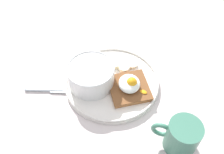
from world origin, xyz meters
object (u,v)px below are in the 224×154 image
Objects in this scene: toast_slice at (129,88)px; banana_slice_front at (124,68)px; knife at (50,90)px; oatmeal_bowl at (91,75)px; poached_egg at (130,83)px; banana_slice_left at (132,64)px; banana_slice_back at (117,64)px; coffee_mug at (181,136)px.

toast_slice is 2.91× the size of banana_slice_front.
toast_slice reaches higher than knife.
oatmeal_bowl reaches higher than knife.
banana_slice_front is at bearing -174.48° from toast_slice.
poached_egg is 1.60× the size of banana_slice_left.
poached_egg is at bearing 60.21° from toast_slice.
banana_slice_front is 0.87× the size of banana_slice_left.
knife is at bearing -81.19° from oatmeal_bowl.
banana_slice_back is at bearing 129.21° from oatmeal_bowl.
toast_slice is (3.06, 9.94, -2.31)cm from oatmeal_bowl.
toast_slice is at bearing -147.85° from coffee_mug.
banana_slice_front is 0.29× the size of knife.
toast_slice is at bearing -119.79° from poached_egg.
poached_egg is at bearing 17.77° from banana_slice_back.
knife is at bearing -73.97° from banana_slice_front.
knife is (7.47, -22.87, -1.07)cm from banana_slice_left.
coffee_mug is (15.81, 9.94, 2.61)cm from toast_slice.
banana_slice_back reaches higher than knife.
oatmeal_bowl is 13.19cm from banana_slice_left.
toast_slice is 0.85× the size of knife.
oatmeal_bowl is at bearing 98.81° from knife.
poached_egg is 18.56cm from coffee_mug.
poached_egg is at bearing 86.29° from knife.
banana_slice_left is (-8.78, 1.66, -0.27)cm from toast_slice.
coffee_mug is at bearing 31.94° from poached_egg.
banana_slice_left is at bearing 170.18° from poached_egg.
banana_slice_back is at bearing -162.84° from toast_slice.
coffee_mug is at bearing 18.60° from banana_slice_left.
banana_slice_left is at bearing 116.27° from oatmeal_bowl.
banana_slice_front is at bearing -173.54° from poached_egg.
oatmeal_bowl is 1.68× the size of poached_egg.
poached_egg is (3.13, 10.06, -0.29)cm from oatmeal_bowl.
banana_slice_back is 20.00cm from knife.
coffee_mug is (24.73, 12.69, 2.67)cm from banana_slice_back.
banana_slice_back is 0.42× the size of coffee_mug.
toast_slice is at bearing -10.71° from banana_slice_left.
coffee_mug reaches higher than knife.
banana_slice_back is (-8.92, -2.75, -0.06)cm from toast_slice.
coffee_mug reaches higher than oatmeal_bowl.
poached_egg is at bearing -148.06° from coffee_mug.
banana_slice_left is at bearing -161.40° from coffee_mug.
knife is at bearing -93.54° from toast_slice.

